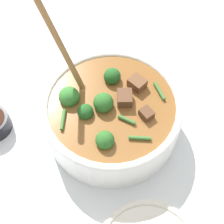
% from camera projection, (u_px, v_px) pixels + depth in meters
% --- Properties ---
extents(ground_plane, '(4.00, 4.00, 0.00)m').
position_uv_depth(ground_plane, '(112.00, 127.00, 0.71)').
color(ground_plane, silver).
extents(stew_bowl, '(0.29, 0.29, 0.31)m').
position_uv_depth(stew_bowl, '(112.00, 114.00, 0.66)').
color(stew_bowl, white).
rests_on(stew_bowl, ground_plane).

